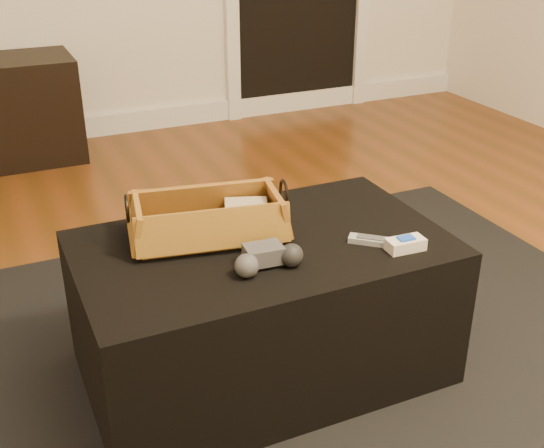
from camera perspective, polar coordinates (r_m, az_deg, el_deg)
name	(u,v)px	position (r m, az deg, el deg)	size (l,w,h in m)	color
floor	(313,442)	(1.87, 3.47, -17.72)	(5.00, 5.50, 0.01)	brown
baseboard	(98,126)	(4.16, -14.35, 7.95)	(5.00, 0.04, 0.12)	white
area_rug	(270,379)	(2.04, -0.17, -12.83)	(2.60, 2.00, 0.01)	black
ottoman	(263,308)	(1.95, -0.78, -7.03)	(1.00, 0.60, 0.42)	black
tv_remote	(202,232)	(1.85, -5.89, -0.68)	(0.22, 0.05, 0.02)	black
cloth_bundle	(246,213)	(1.90, -2.17, 0.94)	(0.12, 0.08, 0.06)	tan
wicker_basket	(208,221)	(1.86, -5.35, 0.26)	(0.46, 0.29, 0.15)	#8E5F20
game_controller	(267,258)	(1.70, -0.42, -2.85)	(0.19, 0.10, 0.06)	#3B3B3E
silver_remote	(379,241)	(1.85, 8.98, -1.44)	(0.15, 0.14, 0.02)	#A4A6AB
cream_gadget	(405,244)	(1.83, 11.10, -1.66)	(0.10, 0.06, 0.04)	beige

